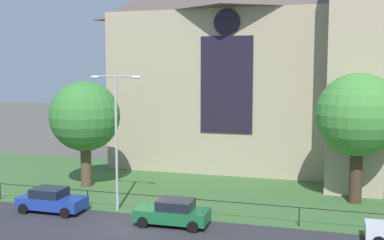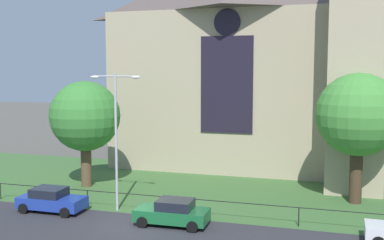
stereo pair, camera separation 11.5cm
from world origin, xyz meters
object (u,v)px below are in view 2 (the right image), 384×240
at_px(church_building, 247,55).
at_px(parked_car_green, 173,213).
at_px(tree_left_near, 85,117).
at_px(tree_right_near, 358,115).
at_px(streetlamp_near, 116,125).
at_px(parked_car_blue, 51,200).

distance_m(church_building, parked_car_green, 20.96).
bearing_deg(tree_left_near, church_building, 48.96).
distance_m(tree_left_near, tree_right_near, 19.64).
xyz_separation_m(streetlamp_near, parked_car_blue, (-3.87, -1.41, -4.75)).
bearing_deg(tree_right_near, parked_car_green, -142.75).
distance_m(streetlamp_near, parked_car_blue, 6.29).
height_order(streetlamp_near, parked_car_green, streetlamp_near).
relative_size(church_building, parked_car_green, 6.15).
bearing_deg(streetlamp_near, parked_car_blue, -160.00).
xyz_separation_m(tree_right_near, parked_car_blue, (-18.48, -7.50, -5.17)).
height_order(tree_right_near, parked_car_green, tree_right_near).
bearing_deg(streetlamp_near, tree_right_near, 22.65).
xyz_separation_m(tree_right_near, streetlamp_near, (-14.61, -6.10, -0.42)).
height_order(tree_left_near, parked_car_blue, tree_left_near).
bearing_deg(parked_car_green, church_building, -94.11).
relative_size(tree_left_near, parked_car_blue, 1.93).
distance_m(parked_car_blue, parked_car_green, 8.20).
relative_size(church_building, streetlamp_near, 2.98).
bearing_deg(church_building, parked_car_blue, -116.67).
bearing_deg(tree_right_near, streetlamp_near, -157.35).
bearing_deg(tree_left_near, parked_car_blue, -80.10).
height_order(tree_left_near, streetlamp_near, streetlamp_near).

